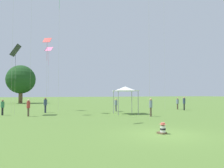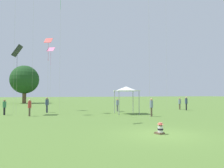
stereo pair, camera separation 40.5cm
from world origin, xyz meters
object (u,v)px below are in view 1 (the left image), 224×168
Objects in this scene: person_standing_1 at (184,102)px; person_standing_6 at (45,104)px; person_standing_5 at (116,104)px; distant_tree_0 at (21,80)px; seated_toddler at (163,129)px; canopy_tent at (125,89)px; person_standing_2 at (177,103)px; kite_5 at (49,51)px; person_standing_4 at (151,105)px; person_standing_3 at (3,106)px; kite_3 at (16,51)px; kite_6 at (47,43)px; person_standing_0 at (28,106)px.

person_standing_6 is at bearing 137.67° from person_standing_1.
distant_tree_0 is at bearing 138.80° from person_standing_5.
canopy_tent is at bearing 61.74° from seated_toddler.
person_standing_1 is 1.47m from person_standing_2.
person_standing_4 is at bearing 23.81° from kite_5.
kite_5 is 26.06m from distant_tree_0.
kite_3 reaches higher than person_standing_3.
person_standing_4 is at bearing -67.62° from person_standing_3.
person_standing_5 is 0.21× the size of kite_3.
person_standing_5 is at bearing 83.17° from canopy_tent.
distant_tree_0 is (1.12, 30.33, 4.62)m from person_standing_3.
person_standing_4 is at bearing -148.56° from person_standing_6.
person_standing_3 reaches higher than seated_toddler.
kite_5 is (3.82, 4.96, 1.22)m from kite_3.
canopy_tent is at bearing 29.25° from kite_5.
person_standing_6 is (4.36, 1.48, 0.10)m from person_standing_3.
canopy_tent is at bearing -138.30° from person_standing_6.
distant_tree_0 is (-3.23, 28.85, 4.52)m from person_standing_6.
distant_tree_0 is (-3.84, 25.67, -2.32)m from kite_5.
canopy_tent reaches higher than person_standing_3.
seated_toddler is 9.37m from person_standing_4.
canopy_tent is 12.31m from kite_3.
kite_6 reaches higher than kite_3.
kite_6 is (1.74, 0.58, 6.49)m from person_standing_0.
person_standing_3 is 0.90× the size of person_standing_4.
person_standing_4 reaches higher than person_standing_5.
person_standing_1 reaches higher than person_standing_6.
person_standing_4 is 0.21× the size of kite_5.
canopy_tent is 12.09m from kite_5.
person_standing_0 is at bearing -138.53° from person_standing_5.
person_standing_2 is 0.92× the size of person_standing_6.
person_standing_6 is at bearing 33.41° from person_standing_2.
seated_toddler is 17.52m from person_standing_3.
distant_tree_0 is (-11.26, 33.68, 2.85)m from canopy_tent.
person_standing_1 is 19.40m from kite_5.
person_standing_1 is 17.99m from person_standing_6.
person_standing_5 is 0.18× the size of distant_tree_0.
distant_tree_0 is at bearing -17.59° from person_standing_2.
person_standing_3 reaches higher than person_standing_5.
person_standing_2 is 21.83m from kite_3.
person_standing_2 is at bearing 62.04° from kite_5.
person_standing_3 is 12.95m from canopy_tent.
distant_tree_0 is (-1.34, 32.50, 4.57)m from person_standing_0.
distant_tree_0 is at bearing 168.16° from kite_6.
person_standing_2 is 0.22× the size of kite_3.
kite_5 is at bearing 155.68° from kite_6.
canopy_tent is at bearing 26.91° from person_standing_4.
kite_5 is (-17.18, 5.89, 6.80)m from person_standing_1.
person_standing_2 is 0.20× the size of kite_6.
person_standing_0 is 4.11m from person_standing_6.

